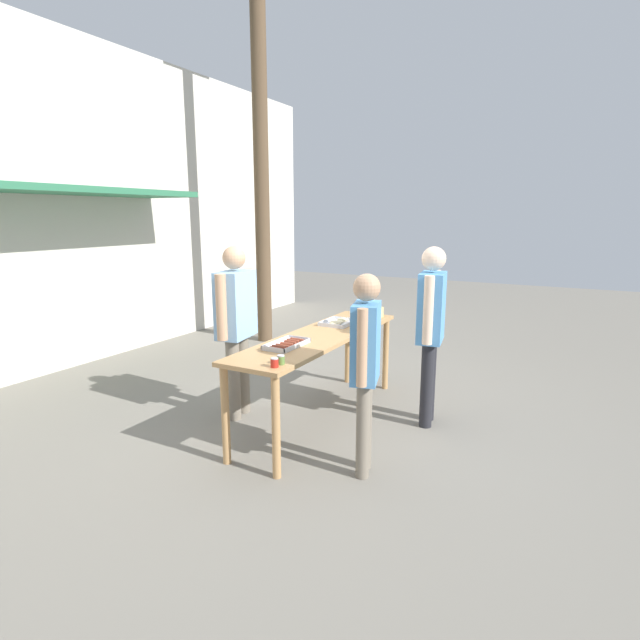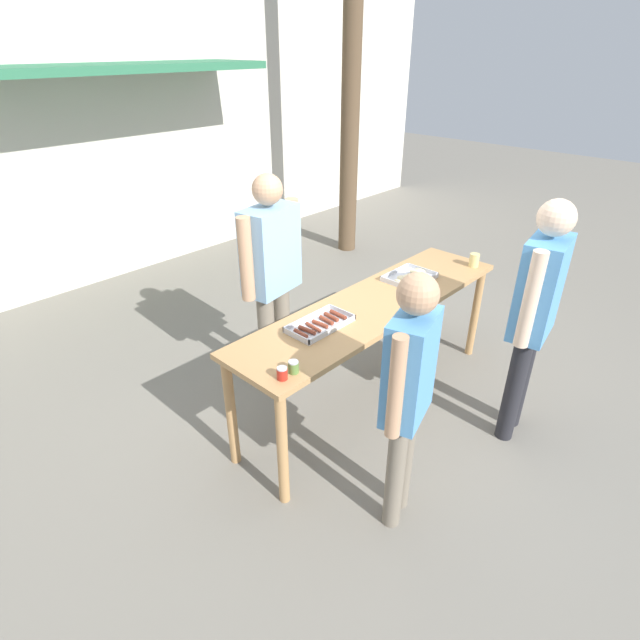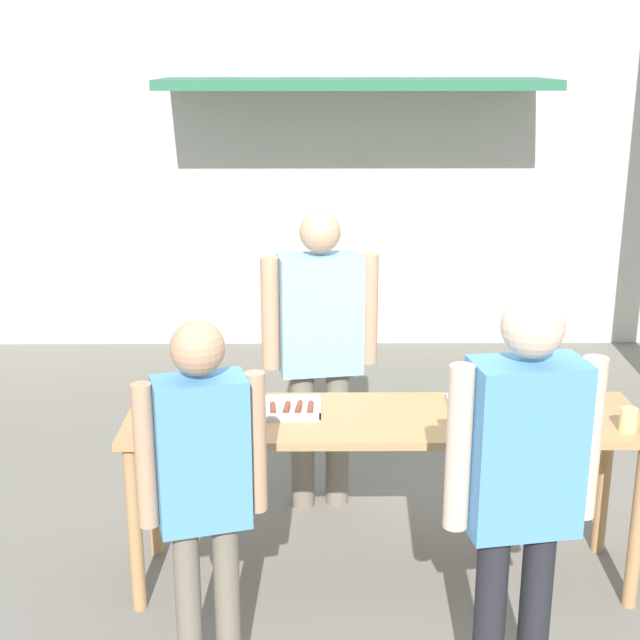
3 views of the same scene
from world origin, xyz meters
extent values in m
plane|color=slate|center=(0.00, 0.00, 0.00)|extent=(24.00, 24.00, 0.00)
cube|color=beige|center=(0.00, 4.00, 2.25)|extent=(12.00, 0.12, 4.50)
cube|color=#2D704C|center=(0.00, 3.45, 2.40)|extent=(3.20, 1.00, 0.08)
cube|color=tan|center=(0.00, 0.00, 0.89)|extent=(2.56, 0.64, 0.04)
cylinder|color=tan|center=(-1.22, -0.26, 0.44)|extent=(0.07, 0.07, 0.87)
cylinder|color=tan|center=(1.22, -0.26, 0.44)|extent=(0.07, 0.07, 0.87)
cylinder|color=tan|center=(-1.22, 0.26, 0.44)|extent=(0.07, 0.07, 0.87)
cylinder|color=tan|center=(1.22, 0.26, 0.44)|extent=(0.07, 0.07, 0.87)
cube|color=silver|center=(-0.55, 0.05, 0.92)|extent=(0.47, 0.25, 0.01)
cube|color=silver|center=(-0.55, -0.07, 0.94)|extent=(0.47, 0.01, 0.03)
cube|color=silver|center=(-0.55, 0.17, 0.94)|extent=(0.47, 0.01, 0.03)
cube|color=silver|center=(-0.78, 0.05, 0.94)|extent=(0.01, 0.25, 0.03)
cube|color=silver|center=(-0.32, 0.05, 0.94)|extent=(0.01, 0.25, 0.03)
cylinder|color=brown|center=(-0.74, 0.06, 0.94)|extent=(0.03, 0.12, 0.03)
cylinder|color=brown|center=(-0.68, 0.05, 0.94)|extent=(0.04, 0.14, 0.03)
cylinder|color=brown|center=(-0.62, 0.06, 0.93)|extent=(0.04, 0.15, 0.02)
cylinder|color=brown|center=(-0.56, 0.05, 0.94)|extent=(0.04, 0.13, 0.03)
cylinder|color=brown|center=(-0.49, 0.05, 0.94)|extent=(0.04, 0.13, 0.03)
cylinder|color=brown|center=(-0.43, 0.06, 0.94)|extent=(0.04, 0.13, 0.03)
cylinder|color=brown|center=(-0.37, 0.05, 0.94)|extent=(0.03, 0.15, 0.03)
cube|color=silver|center=(0.53, 0.05, 0.92)|extent=(0.40, 0.31, 0.01)
cube|color=silver|center=(0.53, -0.10, 0.94)|extent=(0.40, 0.01, 0.03)
cube|color=silver|center=(0.53, 0.20, 0.94)|extent=(0.40, 0.01, 0.03)
cube|color=silver|center=(0.33, 0.05, 0.94)|extent=(0.01, 0.31, 0.03)
cube|color=silver|center=(0.72, 0.05, 0.94)|extent=(0.01, 0.31, 0.03)
ellipsoid|color=beige|center=(0.38, 0.05, 0.94)|extent=(0.05, 0.10, 0.04)
ellipsoid|color=beige|center=(0.44, 0.05, 0.95)|extent=(0.08, 0.13, 0.05)
ellipsoid|color=beige|center=(0.50, 0.05, 0.94)|extent=(0.07, 0.10, 0.04)
ellipsoid|color=beige|center=(0.56, 0.05, 0.94)|extent=(0.05, 0.10, 0.03)
ellipsoid|color=beige|center=(0.62, 0.05, 0.95)|extent=(0.07, 0.12, 0.05)
ellipsoid|color=beige|center=(0.68, 0.05, 0.94)|extent=(0.05, 0.10, 0.04)
cylinder|color=#B22319|center=(-1.15, -0.21, 0.95)|extent=(0.06, 0.06, 0.07)
cylinder|color=#B2B2B7|center=(-1.15, -0.21, 0.99)|extent=(0.06, 0.06, 0.01)
cylinder|color=#567A38|center=(-1.06, -0.21, 0.95)|extent=(0.06, 0.06, 0.07)
cylinder|color=#B2B2B7|center=(-1.06, -0.21, 0.99)|extent=(0.06, 0.06, 0.01)
cylinder|color=#DBC67A|center=(1.14, -0.20, 0.97)|extent=(0.08, 0.08, 0.12)
cylinder|color=#756B5B|center=(-0.42, 0.79, 0.43)|extent=(0.14, 0.14, 0.86)
cylinder|color=#756B5B|center=(-0.21, 0.83, 0.43)|extent=(0.14, 0.14, 0.86)
cube|color=#84B2DB|center=(-0.31, 0.81, 1.20)|extent=(0.50, 0.33, 0.68)
sphere|color=tan|center=(-0.31, 0.81, 1.68)|extent=(0.23, 0.23, 0.23)
cylinder|color=tan|center=(-0.60, 0.77, 1.22)|extent=(0.11, 0.11, 0.65)
cylinder|color=tan|center=(-0.03, 0.86, 1.22)|extent=(0.11, 0.11, 0.65)
cylinder|color=#756B5B|center=(-0.72, -0.82, 0.40)|extent=(0.11, 0.11, 0.80)
cylinder|color=#756B5B|center=(-0.88, -0.86, 0.40)|extent=(0.11, 0.11, 0.80)
cube|color=#5193D1|center=(-0.80, -0.84, 1.11)|extent=(0.40, 0.29, 0.63)
sphere|color=tan|center=(-0.80, -0.84, 1.55)|extent=(0.22, 0.22, 0.22)
cylinder|color=tan|center=(-0.58, -0.78, 1.13)|extent=(0.08, 0.08, 0.60)
cylinder|color=tan|center=(-1.01, -0.90, 1.13)|extent=(0.08, 0.08, 0.60)
cylinder|color=#232328|center=(0.54, -0.99, 0.43)|extent=(0.13, 0.13, 0.87)
cylinder|color=#232328|center=(0.35, -1.02, 0.43)|extent=(0.13, 0.13, 0.87)
cube|color=#5193D1|center=(0.44, -1.01, 1.21)|extent=(0.45, 0.30, 0.69)
sphere|color=beige|center=(0.44, -1.01, 1.69)|extent=(0.23, 0.23, 0.23)
cylinder|color=beige|center=(0.70, -0.97, 1.23)|extent=(0.10, 0.10, 0.65)
cylinder|color=beige|center=(0.19, -1.05, 1.23)|extent=(0.10, 0.10, 0.65)
camera|label=1|loc=(-4.32, -2.33, 2.10)|focal=28.00mm
camera|label=2|loc=(-2.72, -2.00, 2.63)|focal=28.00mm
camera|label=3|loc=(-0.36, -4.08, 2.63)|focal=50.00mm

